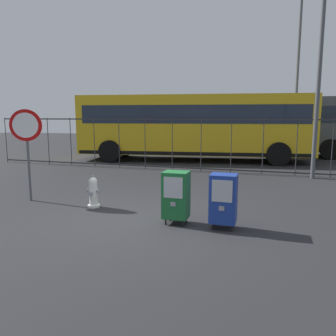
{
  "coord_description": "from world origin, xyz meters",
  "views": [
    {
      "loc": [
        2.5,
        -5.98,
        2.06
      ],
      "look_at": [
        0.3,
        1.2,
        0.9
      ],
      "focal_mm": 35.82,
      "sensor_mm": 36.0,
      "label": 1
    }
  ],
  "objects_px": {
    "street_light_near_right": "(298,60)",
    "street_light_near_left": "(322,36)",
    "fire_hydrant": "(93,192)",
    "bus_far": "(255,123)",
    "stop_sign": "(27,136)",
    "bus_near": "(194,124)",
    "newspaper_box_secondary": "(176,195)",
    "newspaper_box_primary": "(223,198)"
  },
  "relations": [
    {
      "from": "bus_near",
      "to": "bus_far",
      "type": "height_order",
      "value": "same"
    },
    {
      "from": "stop_sign",
      "to": "bus_far",
      "type": "height_order",
      "value": "bus_far"
    },
    {
      "from": "bus_far",
      "to": "street_light_near_left",
      "type": "distance_m",
      "value": 7.83
    },
    {
      "from": "newspaper_box_secondary",
      "to": "bus_far",
      "type": "xyz_separation_m",
      "value": [
        0.85,
        12.91,
        1.14
      ]
    },
    {
      "from": "fire_hydrant",
      "to": "stop_sign",
      "type": "relative_size",
      "value": 0.33
    },
    {
      "from": "stop_sign",
      "to": "street_light_near_left",
      "type": "distance_m",
      "value": 9.28
    },
    {
      "from": "fire_hydrant",
      "to": "newspaper_box_secondary",
      "type": "distance_m",
      "value": 2.22
    },
    {
      "from": "fire_hydrant",
      "to": "street_light_near_right",
      "type": "bearing_deg",
      "value": 66.97
    },
    {
      "from": "newspaper_box_secondary",
      "to": "bus_near",
      "type": "height_order",
      "value": "bus_near"
    },
    {
      "from": "fire_hydrant",
      "to": "street_light_near_left",
      "type": "bearing_deg",
      "value": 45.88
    },
    {
      "from": "fire_hydrant",
      "to": "bus_near",
      "type": "bearing_deg",
      "value": 87.72
    },
    {
      "from": "newspaper_box_secondary",
      "to": "stop_sign",
      "type": "distance_m",
      "value": 4.11
    },
    {
      "from": "fire_hydrant",
      "to": "bus_far",
      "type": "height_order",
      "value": "bus_far"
    },
    {
      "from": "street_light_near_right",
      "to": "stop_sign",
      "type": "bearing_deg",
      "value": -120.23
    },
    {
      "from": "newspaper_box_secondary",
      "to": "bus_far",
      "type": "distance_m",
      "value": 12.99
    },
    {
      "from": "street_light_near_right",
      "to": "street_light_near_left",
      "type": "bearing_deg",
      "value": -87.49
    },
    {
      "from": "newspaper_box_primary",
      "to": "street_light_near_left",
      "type": "xyz_separation_m",
      "value": [
        2.18,
        6.0,
        3.99
      ]
    },
    {
      "from": "street_light_near_right",
      "to": "bus_near",
      "type": "bearing_deg",
      "value": -147.97
    },
    {
      "from": "newspaper_box_secondary",
      "to": "bus_far",
      "type": "relative_size",
      "value": 0.1
    },
    {
      "from": "bus_near",
      "to": "stop_sign",
      "type": "bearing_deg",
      "value": -112.02
    },
    {
      "from": "newspaper_box_primary",
      "to": "street_light_near_right",
      "type": "relative_size",
      "value": 0.12
    },
    {
      "from": "bus_near",
      "to": "street_light_near_right",
      "type": "height_order",
      "value": "street_light_near_right"
    },
    {
      "from": "fire_hydrant",
      "to": "bus_near",
      "type": "relative_size",
      "value": 0.07
    },
    {
      "from": "newspaper_box_primary",
      "to": "bus_near",
      "type": "xyz_separation_m",
      "value": [
        -2.69,
        9.37,
        1.14
      ]
    },
    {
      "from": "stop_sign",
      "to": "street_light_near_right",
      "type": "bearing_deg",
      "value": 59.77
    },
    {
      "from": "stop_sign",
      "to": "street_light_near_left",
      "type": "xyz_separation_m",
      "value": [
        7.01,
        5.31,
        2.96
      ]
    },
    {
      "from": "stop_sign",
      "to": "newspaper_box_primary",
      "type": "bearing_deg",
      "value": -8.08
    },
    {
      "from": "bus_near",
      "to": "fire_hydrant",
      "type": "bearing_deg",
      "value": -100.46
    },
    {
      "from": "newspaper_box_primary",
      "to": "street_light_near_right",
      "type": "height_order",
      "value": "street_light_near_right"
    },
    {
      "from": "bus_far",
      "to": "street_light_near_left",
      "type": "height_order",
      "value": "street_light_near_left"
    },
    {
      "from": "newspaper_box_secondary",
      "to": "fire_hydrant",
      "type": "bearing_deg",
      "value": 164.46
    },
    {
      "from": "fire_hydrant",
      "to": "bus_far",
      "type": "distance_m",
      "value": 12.75
    },
    {
      "from": "newspaper_box_primary",
      "to": "bus_far",
      "type": "xyz_separation_m",
      "value": [
        -0.06,
        12.94,
        1.14
      ]
    },
    {
      "from": "street_light_near_left",
      "to": "bus_near",
      "type": "bearing_deg",
      "value": 145.29
    },
    {
      "from": "newspaper_box_secondary",
      "to": "street_light_near_left",
      "type": "distance_m",
      "value": 7.82
    },
    {
      "from": "bus_near",
      "to": "bus_far",
      "type": "relative_size",
      "value": 1.01
    },
    {
      "from": "newspaper_box_primary",
      "to": "bus_far",
      "type": "relative_size",
      "value": 0.1
    },
    {
      "from": "fire_hydrant",
      "to": "newspaper_box_secondary",
      "type": "xyz_separation_m",
      "value": [
        2.13,
        -0.59,
        0.22
      ]
    },
    {
      "from": "newspaper_box_primary",
      "to": "stop_sign",
      "type": "distance_m",
      "value": 4.99
    },
    {
      "from": "bus_near",
      "to": "bus_far",
      "type": "xyz_separation_m",
      "value": [
        2.63,
        3.57,
        0.0
      ]
    },
    {
      "from": "street_light_near_right",
      "to": "newspaper_box_secondary",
      "type": "bearing_deg",
      "value": -102.96
    },
    {
      "from": "fire_hydrant",
      "to": "street_light_near_left",
      "type": "distance_m",
      "value": 8.6
    }
  ]
}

